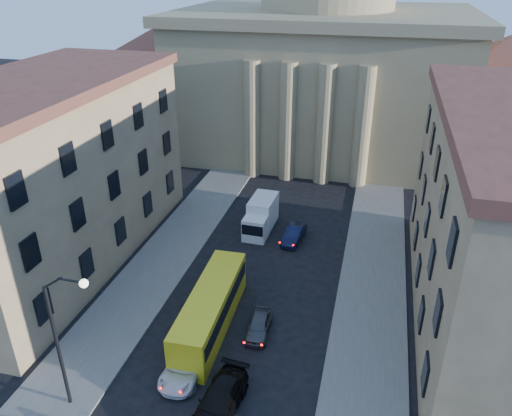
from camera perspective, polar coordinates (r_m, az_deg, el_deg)
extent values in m
cube|color=#5C5A54|center=(38.61, -13.63, -9.72)|extent=(5.00, 60.00, 0.15)
cube|color=#5C5A54|center=(35.10, 12.74, -13.83)|extent=(5.00, 60.00, 0.15)
cube|color=#8D7A57|center=(67.04, 7.61, 13.93)|extent=(34.00, 26.00, 16.00)
cube|color=#8D7A57|center=(65.74, 8.07, 21.08)|extent=(35.50, 27.50, 1.20)
cube|color=#8D7A57|center=(71.25, -10.13, 12.44)|extent=(13.00, 13.00, 11.00)
cone|color=brown|center=(69.84, -10.64, 18.40)|extent=(26.02, 26.02, 4.00)
cube|color=#8D7A57|center=(66.62, 25.67, 9.26)|extent=(13.00, 13.00, 11.00)
cone|color=brown|center=(65.11, 27.00, 15.52)|extent=(26.02, 26.02, 4.00)
cylinder|color=#8D7A57|center=(55.90, -0.46, 10.01)|extent=(1.80, 1.80, 13.00)
cylinder|color=#8D7A57|center=(55.06, 3.62, 9.70)|extent=(1.80, 1.80, 13.00)
cylinder|color=#8D7A57|center=(54.51, 7.81, 9.33)|extent=(1.80, 1.80, 13.00)
cylinder|color=#8D7A57|center=(54.24, 12.05, 8.91)|extent=(1.80, 1.80, 13.00)
cube|color=tan|center=(42.50, -22.47, 3.16)|extent=(11.00, 26.00, 14.00)
cube|color=brown|center=(40.42, -24.29, 12.68)|extent=(11.60, 26.60, 0.80)
cylinder|color=black|center=(29.30, -21.65, -14.75)|extent=(0.20, 0.20, 8.00)
cylinder|color=black|center=(26.47, -22.24, -7.89)|extent=(1.30, 0.12, 0.96)
cylinder|color=black|center=(25.77, -20.52, -7.75)|extent=(1.30, 0.12, 0.12)
sphere|color=white|center=(25.41, -19.09, -8.15)|extent=(0.44, 0.44, 0.44)
imported|color=silver|center=(31.63, -8.09, -17.34)|extent=(2.19, 4.68, 1.29)
imported|color=black|center=(29.42, -4.17, -21.11)|extent=(2.50, 5.21, 1.46)
imported|color=#434447|center=(34.12, 0.33, -13.23)|extent=(1.65, 3.65, 1.22)
imported|color=black|center=(44.27, 4.35, -3.00)|extent=(1.79, 4.06, 1.30)
cube|color=yellow|center=(34.19, -5.20, -11.46)|extent=(2.61, 10.32, 2.89)
cube|color=black|center=(33.90, -5.24, -10.84)|extent=(2.65, 9.77, 1.03)
cylinder|color=black|center=(32.44, -8.82, -16.50)|extent=(0.31, 0.94, 0.93)
cylinder|color=black|center=(31.92, -5.54, -17.11)|extent=(0.31, 0.94, 0.93)
cylinder|color=black|center=(37.85, -4.81, -9.04)|extent=(0.31, 0.94, 0.93)
cylinder|color=black|center=(37.41, -2.04, -9.43)|extent=(0.31, 0.94, 0.93)
cube|color=silver|center=(44.32, -0.04, -2.27)|extent=(2.11, 2.19, 2.12)
cube|color=black|center=(43.35, -0.42, -2.59)|extent=(1.94, 0.18, 0.97)
cube|color=silver|center=(46.12, 0.80, -0.37)|extent=(2.26, 3.78, 2.73)
cylinder|color=black|center=(44.58, -1.25, -3.07)|extent=(0.28, 0.80, 0.79)
cylinder|color=black|center=(44.14, 0.93, -3.39)|extent=(0.28, 0.80, 0.79)
cylinder|color=black|center=(47.54, 0.03, -1.05)|extent=(0.28, 0.80, 0.79)
cylinder|color=black|center=(47.13, 2.09, -1.33)|extent=(0.28, 0.80, 0.79)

